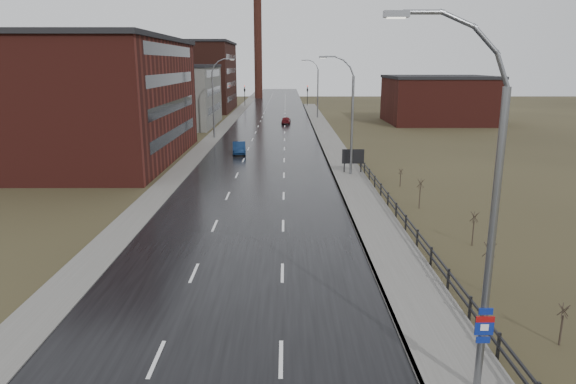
{
  "coord_description": "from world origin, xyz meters",
  "views": [
    {
      "loc": [
        2.49,
        -12.85,
        10.64
      ],
      "look_at": [
        2.62,
        17.57,
        3.0
      ],
      "focal_mm": 32.0,
      "sensor_mm": 36.0,
      "label": 1
    }
  ],
  "objects_px": {
    "car_near": "(239,148)",
    "car_far": "(286,120)",
    "billboard": "(353,157)",
    "streetlight_main": "(483,219)"
  },
  "relations": [
    {
      "from": "billboard",
      "to": "car_near",
      "type": "height_order",
      "value": "billboard"
    },
    {
      "from": "billboard",
      "to": "car_near",
      "type": "bearing_deg",
      "value": 136.9
    },
    {
      "from": "streetlight_main",
      "to": "billboard",
      "type": "distance_m",
      "value": 35.15
    },
    {
      "from": "car_near",
      "to": "car_far",
      "type": "relative_size",
      "value": 1.15
    },
    {
      "from": "car_near",
      "to": "car_far",
      "type": "height_order",
      "value": "car_near"
    },
    {
      "from": "streetlight_main",
      "to": "billboard",
      "type": "bearing_deg",
      "value": 88.97
    },
    {
      "from": "billboard",
      "to": "car_far",
      "type": "distance_m",
      "value": 43.75
    },
    {
      "from": "billboard",
      "to": "car_near",
      "type": "distance_m",
      "value": 16.81
    },
    {
      "from": "streetlight_main",
      "to": "car_near",
      "type": "distance_m",
      "value": 48.07
    },
    {
      "from": "streetlight_main",
      "to": "car_far",
      "type": "distance_m",
      "value": 78.52
    }
  ]
}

